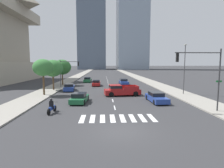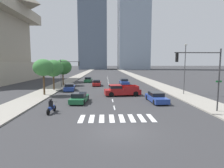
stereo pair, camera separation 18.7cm
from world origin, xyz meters
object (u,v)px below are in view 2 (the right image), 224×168
at_px(motorcycle_lead, 51,107).
at_px(sedan_green_0, 79,98).
at_px(sedan_green_5, 88,80).
at_px(traffic_signal_far, 68,68).
at_px(sedan_blue_4, 70,87).
at_px(traffic_signal_near, 203,69).
at_px(pickup_truck, 121,90).
at_px(sedan_red_1, 97,83).
at_px(street_tree_third, 63,67).
at_px(sedan_blue_2, 124,82).
at_px(street_lamp_east, 185,65).
at_px(street_tree_nearest, 43,68).
at_px(sedan_blue_3, 156,98).
at_px(street_tree_second, 53,68).

relative_size(motorcycle_lead, sedan_green_0, 0.47).
relative_size(sedan_green_5, traffic_signal_far, 0.85).
distance_m(sedan_blue_4, traffic_signal_near, 22.68).
xyz_separation_m(motorcycle_lead, pickup_truck, (7.80, 9.68, 0.23)).
bearing_deg(traffic_signal_far, sedan_red_1, 25.85).
height_order(sedan_green_5, street_tree_third, street_tree_third).
xyz_separation_m(traffic_signal_near, street_tree_third, (-18.97, 23.72, -0.28)).
bearing_deg(sedan_blue_2, street_tree_third, -84.58).
bearing_deg(street_lamp_east, motorcycle_lead, -150.76).
xyz_separation_m(sedan_green_5, street_tree_nearest, (-5.01, -20.31, 3.69)).
bearing_deg(sedan_blue_3, traffic_signal_near, 27.48).
bearing_deg(pickup_truck, sedan_blue_2, -104.46).
height_order(sedan_green_5, street_tree_second, street_tree_second).
xyz_separation_m(sedan_green_5, traffic_signal_far, (-3.12, -10.84, 3.35)).
bearing_deg(sedan_green_5, sedan_blue_2, -118.82).
bearing_deg(sedan_green_5, street_tree_nearest, 167.97).
xyz_separation_m(traffic_signal_far, street_lamp_east, (19.95, -9.68, 0.68)).
height_order(sedan_red_1, sedan_green_5, sedan_green_5).
xyz_separation_m(sedan_green_0, street_tree_nearest, (-6.09, 5.33, 3.71)).
xyz_separation_m(pickup_truck, street_tree_second, (-11.77, 5.95, 3.26)).
bearing_deg(street_lamp_east, street_tree_third, 148.79).
distance_m(traffic_signal_near, street_tree_second, 24.90).
bearing_deg(sedan_blue_4, sedan_blue_2, -53.31).
xyz_separation_m(sedan_green_0, sedan_blue_4, (-3.14, 10.22, 0.02)).
xyz_separation_m(sedan_blue_2, street_tree_third, (-14.02, -1.95, 3.54)).
bearing_deg(sedan_blue_3, street_tree_nearest, -111.38).
xyz_separation_m(motorcycle_lead, traffic_signal_near, (15.00, -0.49, 3.83)).
xyz_separation_m(street_lamp_east, street_tree_third, (-21.83, 13.23, -0.51)).
relative_size(sedan_green_0, traffic_signal_near, 0.70).
distance_m(sedan_red_1, traffic_signal_far, 7.17).
bearing_deg(motorcycle_lead, sedan_blue_4, 11.66).
bearing_deg(street_tree_second, street_tree_third, 90.00).
xyz_separation_m(motorcycle_lead, sedan_green_5, (1.04, 30.52, 0.02)).
bearing_deg(sedan_blue_2, sedan_blue_4, -50.19).
distance_m(motorcycle_lead, street_tree_second, 16.50).
height_order(motorcycle_lead, street_tree_third, street_tree_third).
bearing_deg(traffic_signal_near, street_tree_second, -40.36).
bearing_deg(sedan_green_5, pickup_truck, -160.22).
xyz_separation_m(pickup_truck, sedan_green_0, (-5.68, -4.79, -0.24)).
bearing_deg(sedan_red_1, traffic_signal_far, 115.87).
bearing_deg(sedan_blue_3, pickup_truck, -142.16).
bearing_deg(sedan_blue_4, street_tree_nearest, 143.26).
bearing_deg(sedan_green_0, traffic_signal_near, -108.15).
bearing_deg(sedan_blue_4, sedan_green_0, -168.57).
xyz_separation_m(motorcycle_lead, street_tree_nearest, (-3.97, 10.21, 3.71)).
distance_m(traffic_signal_far, street_tree_third, 4.02).
relative_size(sedan_blue_3, sedan_green_5, 1.00).
bearing_deg(pickup_truck, sedan_green_5, -78.22).
distance_m(sedan_blue_3, sedan_blue_4, 16.60).
relative_size(sedan_blue_2, street_lamp_east, 0.61).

